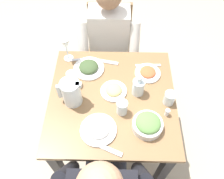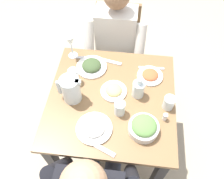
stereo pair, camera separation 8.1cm
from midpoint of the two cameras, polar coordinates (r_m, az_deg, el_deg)
name	(u,v)px [view 2 (the right image)]	position (r m, az deg, el deg)	size (l,w,h in m)	color
ground_plane	(112,142)	(2.18, 1.02, -13.02)	(8.00, 8.00, 0.00)	tan
dining_table	(112,108)	(1.62, 1.34, -4.76)	(0.84, 0.84, 0.76)	olive
chair_near	(117,46)	(2.17, 2.32, 10.83)	(0.40, 0.40, 0.89)	brown
diner_near	(115,50)	(1.92, 1.90, 9.78)	(0.48, 0.53, 1.19)	silver
water_pitcher	(71,89)	(1.44, -8.69, 0.01)	(0.16, 0.12, 0.19)	silver
salad_bowl	(144,127)	(1.37, 9.67, -9.33)	(0.18, 0.18, 0.09)	white
plate_fries	(114,90)	(1.51, 1.96, -0.28)	(0.18, 0.18, 0.05)	white
plate_rice_curry	(150,75)	(1.62, 10.94, 3.48)	(0.18, 0.18, 0.04)	white
plate_yoghurt	(94,128)	(1.38, -2.82, -9.63)	(0.22, 0.22, 0.04)	white
plate_dolmas	(92,66)	(1.65, -3.74, 5.87)	(0.22, 0.22, 0.05)	white
water_glass_near_right	(74,76)	(1.55, -8.10, 3.35)	(0.07, 0.07, 0.11)	silver
water_glass_near_left	(120,108)	(1.40, 3.62, -4.76)	(0.07, 0.07, 0.10)	silver
water_glass_far_right	(169,103)	(1.48, 15.59, -3.25)	(0.07, 0.07, 0.09)	silver
wine_glass	(70,42)	(1.66, -8.98, 11.73)	(0.08, 0.08, 0.20)	silver
oil_carafe	(138,89)	(1.48, 8.17, -0.06)	(0.08, 0.08, 0.16)	silver
salt_shaker	(165,117)	(1.44, 14.73, -6.74)	(0.03, 0.03, 0.05)	white
fork_near	(102,149)	(1.34, -0.75, -14.69)	(0.17, 0.03, 0.01)	silver
knife_near	(151,68)	(1.68, 11.21, 5.26)	(0.18, 0.02, 0.01)	silver
fork_far	(110,62)	(1.69, 0.96, 6.96)	(0.17, 0.03, 0.01)	silver
knife_far	(87,57)	(1.72, -4.98, 7.95)	(0.18, 0.02, 0.01)	silver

